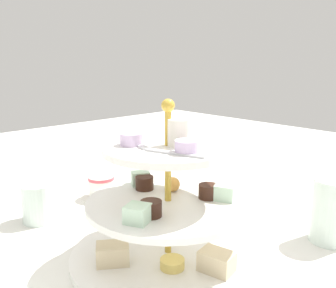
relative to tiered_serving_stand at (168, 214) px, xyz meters
The scene contains 6 objects.
ground_plane 0.07m from the tiered_serving_stand, 165.14° to the right, with size 2.40×2.40×0.00m, color silver.
tiered_serving_stand is the anchor object (origin of this frame).
water_glass_tall_right 0.28m from the tiered_serving_stand, 58.00° to the left, with size 0.07×0.07×0.11m, color silver.
water_glass_short_left 0.29m from the tiered_serving_stand, 162.18° to the right, with size 0.06×0.06×0.08m, color silver.
teacup_with_saucer 0.30m from the tiered_serving_stand, 166.84° to the left, with size 0.09×0.09×0.05m.
butter_knife_right 0.34m from the tiered_serving_stand, 121.03° to the left, with size 0.17×0.01×0.00m, color silver.
Camera 1 is at (0.39, -0.37, 0.31)m, focal length 40.26 mm.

